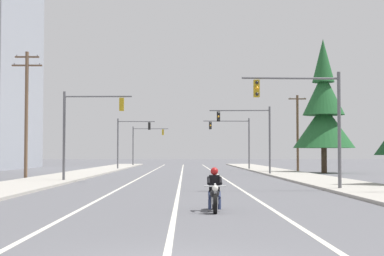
{
  "coord_description": "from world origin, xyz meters",
  "views": [
    {
      "loc": [
        0.11,
        -9.91,
        1.92
      ],
      "look_at": [
        0.44,
        18.58,
        3.16
      ],
      "focal_mm": 55.27,
      "sensor_mm": 36.0,
      "label": 1
    }
  ],
  "objects_px": {
    "conifer_tree_right_verge_far": "(324,111)",
    "utility_pole_left_near": "(26,110)",
    "traffic_signal_mid_right": "(252,129)",
    "traffic_signal_near_left": "(84,122)",
    "traffic_signal_far_right": "(236,135)",
    "traffic_signal_near_right": "(311,111)",
    "traffic_signal_mid_left": "(129,136)",
    "traffic_signal_far_left": "(143,140)",
    "motorcycle_with_rider": "(214,194)",
    "utility_pole_right_far": "(298,132)"
  },
  "relations": [
    {
      "from": "traffic_signal_near_right",
      "to": "traffic_signal_mid_left",
      "type": "xyz_separation_m",
      "value": [
        -13.44,
        41.22,
        -0.04
      ]
    },
    {
      "from": "traffic_signal_far_left",
      "to": "utility_pole_left_near",
      "type": "height_order",
      "value": "utility_pole_left_near"
    },
    {
      "from": "traffic_signal_mid_right",
      "to": "traffic_signal_mid_left",
      "type": "height_order",
      "value": "same"
    },
    {
      "from": "traffic_signal_mid_right",
      "to": "utility_pole_right_far",
      "type": "relative_size",
      "value": 0.75
    },
    {
      "from": "traffic_signal_mid_left",
      "to": "conifer_tree_right_verge_far",
      "type": "relative_size",
      "value": 0.46
    },
    {
      "from": "utility_pole_left_near",
      "to": "motorcycle_with_rider",
      "type": "bearing_deg",
      "value": -62.51
    },
    {
      "from": "traffic_signal_near_left",
      "to": "traffic_signal_far_right",
      "type": "relative_size",
      "value": 1.0
    },
    {
      "from": "traffic_signal_near_right",
      "to": "traffic_signal_near_left",
      "type": "height_order",
      "value": "same"
    },
    {
      "from": "traffic_signal_near_left",
      "to": "utility_pole_right_far",
      "type": "relative_size",
      "value": 0.75
    },
    {
      "from": "motorcycle_with_rider",
      "to": "traffic_signal_mid_left",
      "type": "bearing_deg",
      "value": 98.62
    },
    {
      "from": "utility_pole_left_near",
      "to": "utility_pole_right_far",
      "type": "height_order",
      "value": "utility_pole_left_near"
    },
    {
      "from": "traffic_signal_far_right",
      "to": "traffic_signal_mid_right",
      "type": "bearing_deg",
      "value": -90.04
    },
    {
      "from": "utility_pole_right_far",
      "to": "conifer_tree_right_verge_far",
      "type": "height_order",
      "value": "conifer_tree_right_verge_far"
    },
    {
      "from": "traffic_signal_mid_left",
      "to": "traffic_signal_near_right",
      "type": "bearing_deg",
      "value": -71.94
    },
    {
      "from": "traffic_signal_mid_left",
      "to": "utility_pole_left_near",
      "type": "height_order",
      "value": "utility_pole_left_near"
    },
    {
      "from": "traffic_signal_mid_left",
      "to": "traffic_signal_far_left",
      "type": "xyz_separation_m",
      "value": [
        0.35,
        20.74,
        0.06
      ]
    },
    {
      "from": "traffic_signal_mid_left",
      "to": "utility_pole_right_far",
      "type": "relative_size",
      "value": 0.75
    },
    {
      "from": "traffic_signal_far_right",
      "to": "conifer_tree_right_verge_far",
      "type": "distance_m",
      "value": 14.4
    },
    {
      "from": "conifer_tree_right_verge_far",
      "to": "traffic_signal_mid_left",
      "type": "bearing_deg",
      "value": 148.1
    },
    {
      "from": "traffic_signal_near_left",
      "to": "traffic_signal_far_right",
      "type": "xyz_separation_m",
      "value": [
        13.02,
        30.28,
        0.05
      ]
    },
    {
      "from": "traffic_signal_mid_left",
      "to": "utility_pole_left_near",
      "type": "distance_m",
      "value": 27.38
    },
    {
      "from": "traffic_signal_far_right",
      "to": "traffic_signal_far_left",
      "type": "relative_size",
      "value": 1.0
    },
    {
      "from": "traffic_signal_near_left",
      "to": "traffic_signal_far_left",
      "type": "height_order",
      "value": "same"
    },
    {
      "from": "traffic_signal_mid_left",
      "to": "utility_pole_right_far",
      "type": "bearing_deg",
      "value": -22.93
    },
    {
      "from": "traffic_signal_mid_right",
      "to": "utility_pole_left_near",
      "type": "distance_m",
      "value": 20.03
    },
    {
      "from": "traffic_signal_mid_right",
      "to": "utility_pole_left_near",
      "type": "xyz_separation_m",
      "value": [
        -18.13,
        -8.44,
        1.08
      ]
    },
    {
      "from": "traffic_signal_near_right",
      "to": "utility_pole_left_near",
      "type": "relative_size",
      "value": 0.64
    },
    {
      "from": "traffic_signal_mid_left",
      "to": "motorcycle_with_rider",
      "type": "bearing_deg",
      "value": -81.38
    },
    {
      "from": "traffic_signal_mid_left",
      "to": "traffic_signal_far_left",
      "type": "distance_m",
      "value": 20.74
    },
    {
      "from": "traffic_signal_far_right",
      "to": "traffic_signal_far_left",
      "type": "distance_m",
      "value": 25.14
    },
    {
      "from": "motorcycle_with_rider",
      "to": "traffic_signal_far_right",
      "type": "xyz_separation_m",
      "value": [
        5.08,
        50.96,
        3.56
      ]
    },
    {
      "from": "traffic_signal_far_right",
      "to": "utility_pole_left_near",
      "type": "height_order",
      "value": "utility_pole_left_near"
    },
    {
      "from": "traffic_signal_mid_right",
      "to": "utility_pole_left_near",
      "type": "relative_size",
      "value": 0.64
    },
    {
      "from": "motorcycle_with_rider",
      "to": "traffic_signal_near_left",
      "type": "xyz_separation_m",
      "value": [
        -7.95,
        20.68,
        3.5
      ]
    },
    {
      "from": "conifer_tree_right_verge_far",
      "to": "utility_pole_left_near",
      "type": "bearing_deg",
      "value": -151.79
    },
    {
      "from": "traffic_signal_mid_right",
      "to": "motorcycle_with_rider",
      "type": "bearing_deg",
      "value": -98.58
    },
    {
      "from": "utility_pole_left_near",
      "to": "conifer_tree_right_verge_far",
      "type": "height_order",
      "value": "conifer_tree_right_verge_far"
    },
    {
      "from": "traffic_signal_far_right",
      "to": "utility_pole_right_far",
      "type": "xyz_separation_m",
      "value": [
        6.11,
        -7.06,
        0.18
      ]
    },
    {
      "from": "utility_pole_left_near",
      "to": "conifer_tree_right_verge_far",
      "type": "xyz_separation_m",
      "value": [
        25.96,
        13.93,
        0.97
      ]
    },
    {
      "from": "utility_pole_right_far",
      "to": "traffic_signal_far_left",
      "type": "bearing_deg",
      "value": 123.02
    },
    {
      "from": "traffic_signal_mid_right",
      "to": "utility_pole_right_far",
      "type": "bearing_deg",
      "value": 59.38
    },
    {
      "from": "traffic_signal_mid_right",
      "to": "conifer_tree_right_verge_far",
      "type": "xyz_separation_m",
      "value": [
        7.83,
        5.49,
        2.05
      ]
    },
    {
      "from": "utility_pole_left_near",
      "to": "conifer_tree_right_verge_far",
      "type": "relative_size",
      "value": 0.72
    },
    {
      "from": "traffic_signal_mid_right",
      "to": "traffic_signal_far_left",
      "type": "relative_size",
      "value": 1.0
    },
    {
      "from": "motorcycle_with_rider",
      "to": "traffic_signal_near_left",
      "type": "relative_size",
      "value": 0.35
    },
    {
      "from": "traffic_signal_far_right",
      "to": "traffic_signal_mid_left",
      "type": "bearing_deg",
      "value": 175.54
    },
    {
      "from": "traffic_signal_near_left",
      "to": "conifer_tree_right_verge_far",
      "type": "bearing_deg",
      "value": 41.38
    },
    {
      "from": "utility_pole_right_far",
      "to": "traffic_signal_mid_left",
      "type": "bearing_deg",
      "value": 157.07
    },
    {
      "from": "traffic_signal_near_right",
      "to": "utility_pole_right_far",
      "type": "xyz_separation_m",
      "value": [
        5.63,
        33.15,
        0.2
      ]
    },
    {
      "from": "traffic_signal_mid_right",
      "to": "conifer_tree_right_verge_far",
      "type": "relative_size",
      "value": 0.46
    }
  ]
}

